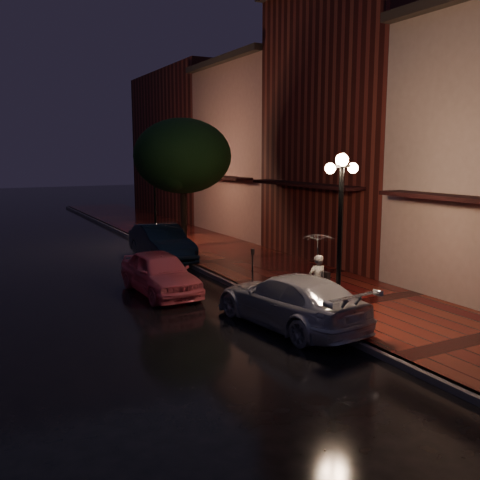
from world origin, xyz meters
TOP-DOWN VIEW (x-y plane):
  - ground at (0.00, 0.00)m, footprint 120.00×120.00m
  - sidewalk at (2.25, 0.00)m, footprint 4.50×60.00m
  - curb at (0.00, 0.00)m, footprint 0.25×60.00m
  - storefront_mid at (7.00, 2.00)m, footprint 5.00×8.00m
  - storefront_far at (7.00, 10.00)m, footprint 5.00×8.00m
  - storefront_extra at (7.00, 20.00)m, footprint 5.00×12.00m
  - streetlamp_near at (0.35, -5.00)m, footprint 0.96×0.36m
  - streetlamp_far at (0.35, 9.00)m, footprint 0.96×0.36m
  - street_tree at (0.61, 5.99)m, footprint 4.16×4.16m
  - pink_car at (-2.48, 0.46)m, footprint 1.74×4.07m
  - navy_car at (-0.60, 5.55)m, footprint 1.69×4.61m
  - silver_car at (-0.60, -4.23)m, footprint 2.50×4.95m
  - woman_with_umbrella at (0.74, -3.58)m, footprint 0.88×0.90m
  - parking_meter at (0.56, -0.18)m, footprint 0.11×0.08m

SIDE VIEW (x-z plane):
  - ground at x=0.00m, z-range 0.00..0.00m
  - sidewalk at x=2.25m, z-range 0.00..0.15m
  - curb at x=0.00m, z-range 0.00..0.15m
  - pink_car at x=-2.48m, z-range 0.00..1.37m
  - silver_car at x=-0.60m, z-range 0.00..1.38m
  - navy_car at x=-0.60m, z-range 0.00..1.51m
  - parking_meter at x=0.56m, z-range 0.27..1.43m
  - woman_with_umbrella at x=0.74m, z-range 0.49..2.61m
  - streetlamp_near at x=0.35m, z-range 0.45..4.76m
  - streetlamp_far at x=0.35m, z-range 0.45..4.76m
  - street_tree at x=0.61m, z-range 1.34..7.14m
  - storefront_far at x=7.00m, z-range 0.00..9.00m
  - storefront_extra at x=7.00m, z-range 0.00..10.00m
  - storefront_mid at x=7.00m, z-range 0.00..11.00m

